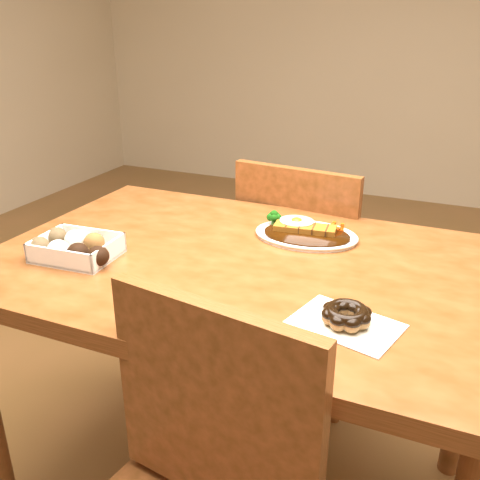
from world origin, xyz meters
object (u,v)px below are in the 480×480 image
at_px(table, 243,297).
at_px(chair_far, 307,272).
at_px(pon_de_ring, 346,316).
at_px(donut_box, 74,247).
at_px(katsu_curry_plate, 305,232).

distance_m(table, chair_far, 0.56).
distance_m(table, pon_de_ring, 0.37).
bearing_deg(table, donut_box, -158.57).
xyz_separation_m(chair_far, pon_de_ring, (0.28, -0.72, 0.29)).
bearing_deg(katsu_curry_plate, pon_de_ring, -62.65).
height_order(table, chair_far, chair_far).
distance_m(chair_far, pon_de_ring, 0.83).
bearing_deg(donut_box, katsu_curry_plate, 36.26).
height_order(katsu_curry_plate, donut_box, same).
bearing_deg(chair_far, table, 95.46).
distance_m(table, katsu_curry_plate, 0.24).
xyz_separation_m(donut_box, pon_de_ring, (0.66, -0.04, -0.01)).
bearing_deg(pon_de_ring, chair_far, 111.18).
bearing_deg(table, chair_far, 88.96).
bearing_deg(donut_box, chair_far, 60.75).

